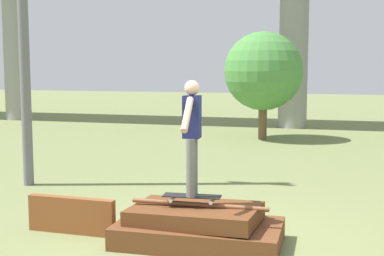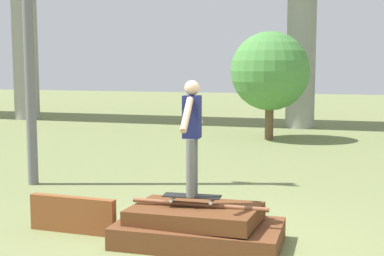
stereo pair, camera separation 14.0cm
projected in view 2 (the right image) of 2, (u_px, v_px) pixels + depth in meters
name	position (u px, v px, depth m)	size (l,w,h in m)	color
ground_plane	(199.00, 244.00, 7.14)	(80.00, 80.00, 0.00)	olive
scrap_pile	(197.00, 227.00, 7.12)	(2.20, 1.22, 0.57)	brown
scrap_plank_loose	(73.00, 215.00, 7.60)	(1.32, 0.16, 0.52)	brown
skateboard	(192.00, 196.00, 7.09)	(0.78, 0.28, 0.09)	black
skater	(192.00, 130.00, 6.99)	(0.23, 1.07, 1.52)	slate
tree_behind_left	(270.00, 71.00, 17.02)	(2.52, 2.52, 3.47)	brown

